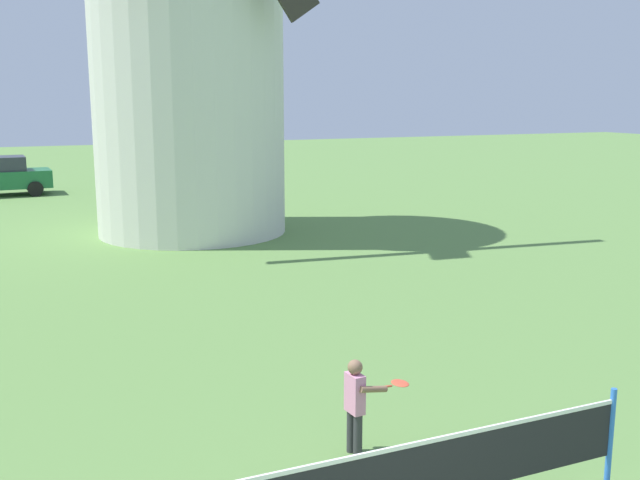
{
  "coord_description": "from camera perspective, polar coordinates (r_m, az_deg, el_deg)",
  "views": [
    {
      "loc": [
        -2.83,
        -3.18,
        3.91
      ],
      "look_at": [
        0.27,
        3.86,
        2.41
      ],
      "focal_mm": 41.22,
      "sensor_mm": 36.0,
      "label": 1
    }
  ],
  "objects": [
    {
      "name": "tennis_net",
      "position": [
        6.74,
        7.2,
        -17.66
      ],
      "size": [
        4.61,
        0.06,
        1.1
      ],
      "color": "blue",
      "rests_on": "ground_plane"
    },
    {
      "name": "player_far",
      "position": [
        8.27,
        2.9,
        -12.36
      ],
      "size": [
        0.7,
        0.41,
        1.11
      ],
      "color": "#333338",
      "rests_on": "ground_plane"
    }
  ]
}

